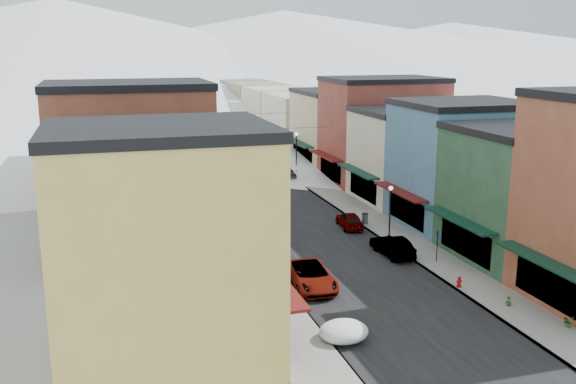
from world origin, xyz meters
TOP-DOWN VIEW (x-y plane):
  - ground at (0.00, 0.00)m, footprint 600.00×600.00m
  - road at (0.00, 60.00)m, footprint 10.00×160.00m
  - sidewalk_left at (-6.60, 60.00)m, footprint 3.20×160.00m
  - sidewalk_right at (6.60, 60.00)m, footprint 3.20×160.00m
  - curb_left at (-5.05, 60.00)m, footprint 0.10×160.00m
  - curb_right at (5.05, 60.00)m, footprint 0.10×160.00m
  - bldg_l_yellow at (-13.19, 4.00)m, footprint 11.30×8.70m
  - bldg_l_cream at (-13.19, 12.50)m, footprint 11.30×8.20m
  - bldg_l_brick_near at (-13.69, 20.50)m, footprint 12.30×8.20m
  - bldg_l_grayblue at (-13.19, 29.00)m, footprint 11.30×9.20m
  - bldg_l_brick_far at (-14.19, 38.00)m, footprint 13.30×9.20m
  - bldg_l_tan at (-13.19, 48.00)m, footprint 11.30×11.20m
  - bldg_r_green at (13.19, 12.00)m, footprint 11.30×9.20m
  - bldg_r_blue at (13.19, 21.00)m, footprint 11.30×9.20m
  - bldg_r_cream at (13.69, 30.00)m, footprint 12.30×9.20m
  - bldg_r_brick_far at (14.19, 39.00)m, footprint 13.30×9.20m
  - bldg_r_tan at (13.19, 49.00)m, footprint 11.30×11.20m
  - distant_blocks at (0.00, 83.00)m, footprint 34.00×55.00m
  - mountain_ridge at (-19.47, 277.18)m, footprint 670.00×340.00m
  - overhead_cables at (0.00, 47.50)m, footprint 16.40×15.04m
  - car_white_suv at (-3.50, 10.79)m, footprint 2.87×5.60m
  - car_silver_sedan at (-3.74, 20.59)m, footprint 2.10×4.88m
  - car_dark_hatch at (-4.30, 30.03)m, footprint 1.53×4.33m
  - car_silver_wagon at (-4.28, 39.76)m, footprint 2.12×5.03m
  - car_green_sedan at (4.12, 14.97)m, footprint 1.76×4.48m
  - car_gray_suv at (3.85, 22.57)m, footprint 2.04×4.15m
  - car_black_sedan at (4.11, 43.22)m, footprint 2.16×4.93m
  - car_lane_silver at (-2.20, 49.19)m, footprint 2.10×4.66m
  - car_lane_white at (1.28, 62.78)m, footprint 3.44×6.27m
  - fire_hydrant at (5.30, 7.82)m, footprint 0.40×0.31m
  - parking_sign at (6.34, 12.52)m, footprint 0.10×0.30m
  - trash_can at (5.38, 22.86)m, footprint 0.54×0.54m
  - streetlamp_near at (5.75, 18.89)m, footprint 0.34×0.34m
  - streetlamp_far at (6.34, 45.51)m, footprint 0.40×0.40m
  - planter_near at (7.80, 1.00)m, footprint 0.63×0.56m
  - planter_far at (6.48, 4.40)m, footprint 0.36×0.36m
  - snow_pile_near at (-4.28, 3.23)m, footprint 2.61×2.81m
  - snow_pile_mid at (-4.88, 17.67)m, footprint 2.26×2.59m
  - snow_pile_far at (-4.82, 44.96)m, footprint 2.39×2.67m

SIDE VIEW (x-z plane):
  - ground at x=0.00m, z-range 0.00..0.00m
  - road at x=0.00m, z-range 0.00..0.01m
  - sidewalk_left at x=-6.60m, z-range 0.00..0.15m
  - sidewalk_right at x=6.60m, z-range 0.00..0.15m
  - curb_left at x=-5.05m, z-range 0.00..0.15m
  - curb_right at x=5.05m, z-range 0.00..0.15m
  - planter_far at x=6.48m, z-range 0.15..0.70m
  - snow_pile_mid at x=-4.88m, z-range -0.02..0.94m
  - fire_hydrant at x=5.30m, z-range 0.12..0.81m
  - planter_near at x=7.80m, z-range 0.15..0.80m
  - snow_pile_far at x=-4.82m, z-range -0.02..0.99m
  - snow_pile_near at x=-4.28m, z-range -0.02..1.08m
  - trash_can at x=5.38m, z-range 0.16..1.07m
  - car_gray_suv at x=3.85m, z-range 0.00..1.36m
  - car_black_sedan at x=4.11m, z-range 0.00..1.41m
  - car_dark_hatch at x=-4.30m, z-range 0.00..1.42m
  - car_silver_wagon at x=-4.28m, z-range 0.00..1.45m
  - car_green_sedan at x=4.12m, z-range 0.00..1.45m
  - car_white_suv at x=-3.50m, z-range 0.00..1.51m
  - car_lane_silver at x=-2.20m, z-range 0.00..1.55m
  - car_silver_sedan at x=-3.74m, z-range 0.00..1.64m
  - car_lane_white at x=1.28m, z-range 0.00..1.66m
  - parking_sign at x=6.34m, z-range 0.34..2.60m
  - streetlamp_near at x=5.75m, z-range 0.69..4.78m
  - streetlamp_far at x=6.34m, z-range 0.78..5.57m
  - distant_blocks at x=0.00m, z-range 0.00..8.00m
  - bldg_r_cream at x=13.69m, z-range 0.01..9.01m
  - bldg_l_grayblue at x=-13.19m, z-range 0.01..9.01m
  - bldg_r_tan at x=13.19m, z-range 0.01..9.51m
  - bldg_r_green at x=13.19m, z-range 0.01..9.51m
  - bldg_l_cream at x=-13.19m, z-range 0.01..9.51m
  - bldg_l_tan at x=-13.19m, z-range 0.01..10.01m
  - bldg_r_blue at x=13.19m, z-range 0.01..10.51m
  - bldg_l_brick_far at x=-14.19m, z-range 0.01..11.01m
  - bldg_r_brick_far at x=14.19m, z-range 0.01..11.51m
  - bldg_l_yellow at x=-13.19m, z-range 0.01..11.51m
  - overhead_cables at x=0.00m, z-range 6.18..6.22m
  - bldg_l_brick_near at x=-13.69m, z-range 0.01..12.51m
  - mountain_ridge at x=-19.47m, z-range -2.64..31.36m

